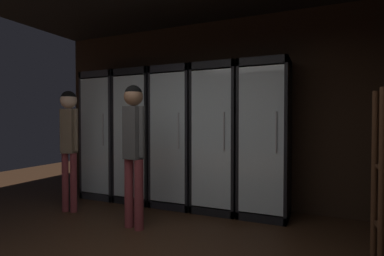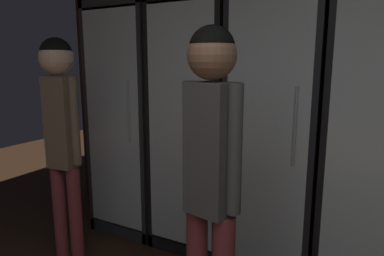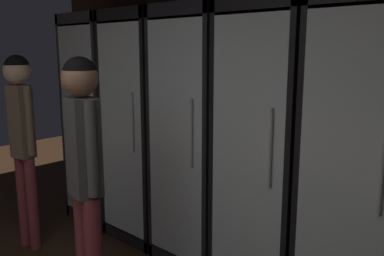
# 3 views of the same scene
# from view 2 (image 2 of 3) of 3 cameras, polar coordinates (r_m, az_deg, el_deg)

# --- Properties ---
(cooler_far_left) EXTENTS (0.63, 0.62, 2.07)m
(cooler_far_left) POSITION_cam_2_polar(r_m,az_deg,el_deg) (3.23, -9.00, 1.46)
(cooler_far_left) COLOR #2B2B30
(cooler_far_left) RESTS_ON ground
(cooler_left) EXTENTS (0.63, 0.62, 2.07)m
(cooler_left) POSITION_cam_2_polar(r_m,az_deg,el_deg) (2.88, 1.40, 0.35)
(cooler_left) COLOR black
(cooler_left) RESTS_ON ground
(cooler_center) EXTENTS (0.63, 0.62, 2.07)m
(cooler_center) POSITION_cam_2_polar(r_m,az_deg,el_deg) (2.65, 14.16, -0.73)
(cooler_center) COLOR black
(cooler_center) RESTS_ON ground
(cooler_right) EXTENTS (0.63, 0.62, 2.07)m
(cooler_right) POSITION_cam_2_polar(r_m,az_deg,el_deg) (2.57, 28.47, -2.24)
(cooler_right) COLOR black
(cooler_right) RESTS_ON ground
(shopper_near) EXTENTS (0.28, 0.22, 1.69)m
(shopper_near) POSITION_cam_2_polar(r_m,az_deg,el_deg) (2.48, -20.84, 0.45)
(shopper_near) COLOR brown
(shopper_near) RESTS_ON ground
(shopper_far) EXTENTS (0.32, 0.22, 1.70)m
(shopper_far) POSITION_cam_2_polar(r_m,az_deg,el_deg) (1.63, 3.12, -6.27)
(shopper_far) COLOR brown
(shopper_far) RESTS_ON ground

